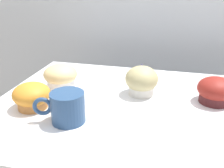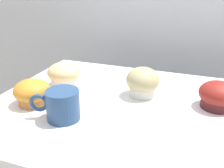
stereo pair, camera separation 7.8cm
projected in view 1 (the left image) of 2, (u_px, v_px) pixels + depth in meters
The scene contains 6 objects.
wall_back at pixel (173, 59), 1.29m from camera, with size 3.20×0.10×1.80m, color silver.
muffin_front_center at pixel (142, 81), 0.81m from camera, with size 0.10×0.10×0.09m.
muffin_back_left at pixel (216, 91), 0.76m from camera, with size 0.11×0.11×0.08m.
muffin_back_right at pixel (32, 96), 0.73m from camera, with size 0.10×0.10×0.07m.
muffin_front_left at pixel (61, 77), 0.85m from camera, with size 0.11×0.11×0.08m.
coffee_cup at pixel (67, 107), 0.66m from camera, with size 0.13×0.09×0.08m.
Camera 1 is at (0.01, -0.67, 1.28)m, focal length 42.00 mm.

